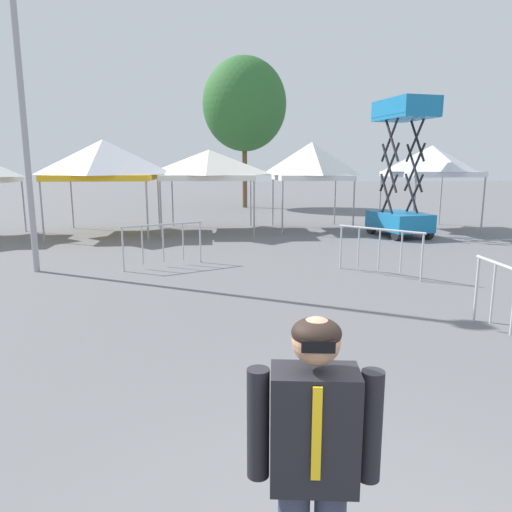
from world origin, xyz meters
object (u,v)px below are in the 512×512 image
at_px(scissor_lift, 400,197).
at_px(crowd_barrier_by_lift, 380,242).
at_px(person_foreground, 313,463).
at_px(canopy_tent_right_of_center, 431,161).
at_px(canopy_tent_behind_left, 104,160).
at_px(canopy_tent_center, 209,165).
at_px(light_pole_opposite_side, 17,53).
at_px(crowd_barrier_mid_lot, 163,237).
at_px(tree_behind_tents_right, 244,105).
at_px(canopy_tent_left_of_center, 312,161).

xyz_separation_m(scissor_lift, crowd_barrier_by_lift, (-2.91, -5.68, -0.61)).
bearing_deg(person_foreground, canopy_tent_right_of_center, 61.83).
distance_m(canopy_tent_behind_left, scissor_lift, 10.59).
height_order(canopy_tent_center, person_foreground, canopy_tent_center).
bearing_deg(canopy_tent_center, light_pole_opposite_side, -122.64).
distance_m(canopy_tent_right_of_center, crowd_barrier_mid_lot, 11.52).
distance_m(person_foreground, light_pole_opposite_side, 11.08).
height_order(canopy_tent_right_of_center, crowd_barrier_by_lift, canopy_tent_right_of_center).
bearing_deg(scissor_lift, crowd_barrier_by_lift, -117.12).
height_order(canopy_tent_center, tree_behind_tents_right, tree_behind_tents_right).
bearing_deg(crowd_barrier_by_lift, tree_behind_tents_right, 94.39).
distance_m(canopy_tent_center, scissor_lift, 7.03).
bearing_deg(canopy_tent_behind_left, crowd_barrier_by_lift, -45.53).
bearing_deg(person_foreground, crowd_barrier_by_lift, 66.77).
bearing_deg(canopy_tent_right_of_center, canopy_tent_behind_left, 178.82).
height_order(canopy_tent_behind_left, scissor_lift, scissor_lift).
height_order(canopy_tent_left_of_center, crowd_barrier_mid_lot, canopy_tent_left_of_center).
distance_m(canopy_tent_right_of_center, light_pole_opposite_side, 14.23).
relative_size(scissor_lift, person_foreground, 2.62).
xyz_separation_m(canopy_tent_behind_left, scissor_lift, (10.34, -1.88, -1.29)).
height_order(canopy_tent_right_of_center, light_pole_opposite_side, light_pole_opposite_side).
xyz_separation_m(canopy_tent_center, crowd_barrier_mid_lot, (-1.28, -6.44, -1.73)).
xyz_separation_m(canopy_tent_center, tree_behind_tents_right, (2.28, 10.13, 3.42)).
height_order(tree_behind_tents_right, crowd_barrier_by_lift, tree_behind_tents_right).
bearing_deg(canopy_tent_right_of_center, canopy_tent_center, 176.13).
height_order(light_pole_opposite_side, crowd_barrier_by_lift, light_pole_opposite_side).
bearing_deg(canopy_tent_center, person_foreground, -89.38).
xyz_separation_m(canopy_tent_behind_left, canopy_tent_right_of_center, (12.21, -0.25, -0.03)).
bearing_deg(crowd_barrier_mid_lot, crowd_barrier_by_lift, -16.32).
relative_size(person_foreground, crowd_barrier_by_lift, 1.13).
xyz_separation_m(canopy_tent_left_of_center, light_pole_opposite_side, (-8.16, -6.68, 2.25)).
distance_m(canopy_tent_right_of_center, tree_behind_tents_right, 12.78).
height_order(canopy_tent_right_of_center, person_foreground, canopy_tent_right_of_center).
height_order(scissor_lift, person_foreground, scissor_lift).
height_order(canopy_tent_left_of_center, person_foreground, canopy_tent_left_of_center).
height_order(canopy_tent_behind_left, crowd_barrier_mid_lot, canopy_tent_behind_left).
height_order(canopy_tent_left_of_center, tree_behind_tents_right, tree_behind_tents_right).
relative_size(canopy_tent_behind_left, canopy_tent_right_of_center, 1.13).
relative_size(canopy_tent_left_of_center, canopy_tent_right_of_center, 1.04).
distance_m(canopy_tent_left_of_center, crowd_barrier_mid_lot, 8.54).
bearing_deg(tree_behind_tents_right, light_pole_opposite_side, -111.27).
bearing_deg(crowd_barrier_by_lift, crowd_barrier_mid_lot, 163.68).
bearing_deg(person_foreground, canopy_tent_center, 90.62).
bearing_deg(canopy_tent_left_of_center, crowd_barrier_mid_lot, -128.67).
height_order(person_foreground, tree_behind_tents_right, tree_behind_tents_right).
xyz_separation_m(tree_behind_tents_right, crowd_barrier_mid_lot, (-3.56, -16.57, -5.15)).
bearing_deg(canopy_tent_center, canopy_tent_right_of_center, -3.87).
bearing_deg(canopy_tent_left_of_center, canopy_tent_behind_left, -177.10).
distance_m(canopy_tent_center, crowd_barrier_mid_lot, 6.79).
bearing_deg(person_foreground, light_pole_opposite_side, 115.09).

